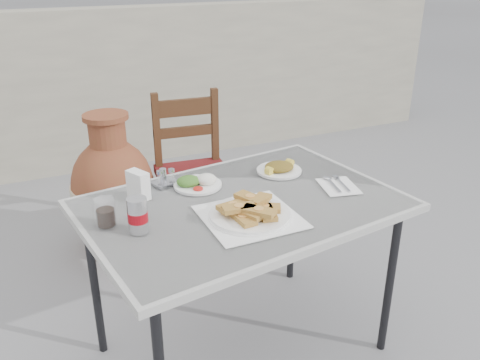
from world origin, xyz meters
name	(u,v)px	position (x,y,z in m)	size (l,w,h in m)	color
cafe_table	(243,213)	(0.05, 0.09, 0.65)	(1.25, 0.94, 0.70)	black
pide_plate	(250,209)	(0.02, -0.04, 0.73)	(0.32, 0.32, 0.07)	white
salad_rice_plate	(197,182)	(-0.06, 0.29, 0.72)	(0.19, 0.19, 0.05)	white
salad_chopped_plate	(279,168)	(0.31, 0.28, 0.72)	(0.19, 0.19, 0.04)	white
soda_can	(138,215)	(-0.36, 0.03, 0.76)	(0.07, 0.07, 0.12)	silver
cola_glass	(106,214)	(-0.45, 0.12, 0.75)	(0.07, 0.07, 0.10)	white
napkin_holder	(138,185)	(-0.29, 0.28, 0.76)	(0.08, 0.10, 0.11)	white
condiment_caddy	(165,179)	(-0.17, 0.36, 0.73)	(0.12, 0.10, 0.07)	#BBBBC2
cutlery_napkin	(337,184)	(0.45, 0.06, 0.71)	(0.17, 0.20, 0.01)	white
chair	(193,171)	(0.18, 1.00, 0.45)	(0.42, 0.42, 0.87)	#351A0E
terracotta_urn	(113,189)	(-0.24, 1.13, 0.37)	(0.46, 0.46, 0.80)	brown
back_wall	(105,89)	(0.00, 2.50, 0.60)	(6.00, 0.25, 1.20)	#A39D88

